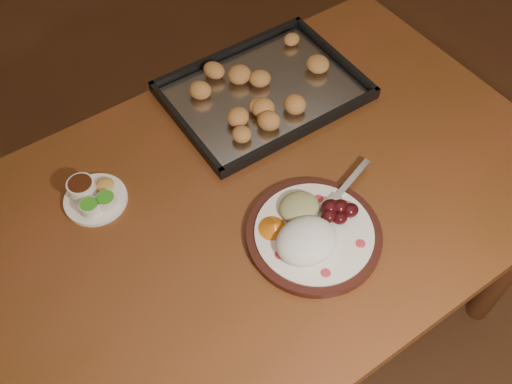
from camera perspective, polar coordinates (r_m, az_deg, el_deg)
ground at (r=2.14m, az=2.18°, el=-4.14°), size 4.00×4.00×0.00m
dining_table at (r=1.38m, az=-0.92°, el=-3.49°), size 1.53×0.95×0.75m
dinner_plate at (r=1.24m, az=5.52°, el=-4.03°), size 0.37×0.30×0.07m
condiment_saucer at (r=1.34m, az=-16.01°, el=-0.41°), size 0.14×0.14×0.05m
baking_tray at (r=1.51m, az=0.75°, el=10.16°), size 0.49×0.37×0.05m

